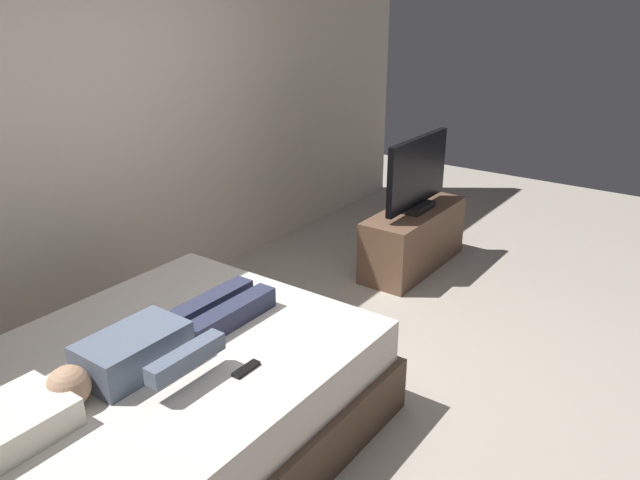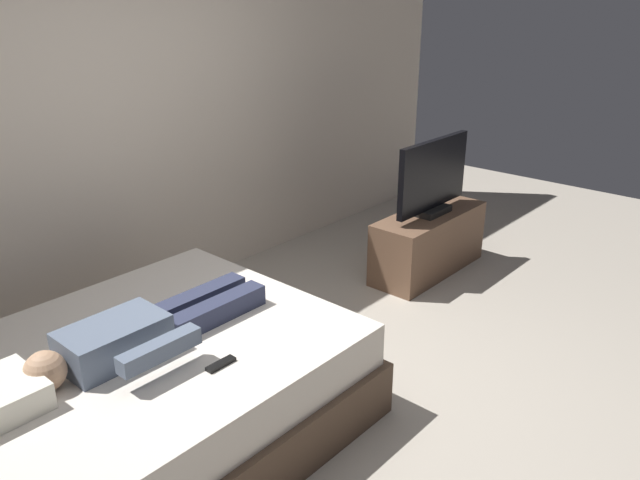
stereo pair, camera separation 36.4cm
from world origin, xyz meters
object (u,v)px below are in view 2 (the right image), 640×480
Objects in this scene: tv_stand at (428,242)px; tv at (433,178)px; person at (140,333)px; bed at (140,396)px; remote at (221,364)px.

tv is at bearing 0.00° from tv_stand.
person reaches higher than tv_stand.
person is at bearing -45.15° from bed.
tv reaches higher than person.
tv_stand is (2.69, 0.06, -0.37)m from person.
tv reaches higher than bed.
person is at bearing -178.68° from tv.
tv_stand is 1.25× the size of tv.
bed is 1.87× the size of tv_stand.
person is 8.40× the size of remote.
tv_stand is (2.54, 0.47, -0.30)m from remote.
bed is 13.68× the size of remote.
tv reaches higher than remote.
bed is 2.33× the size of tv.
bed is 2.77m from tv.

